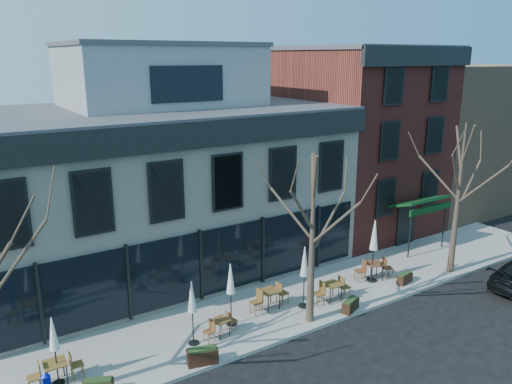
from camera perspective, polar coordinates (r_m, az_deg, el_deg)
ground at (r=22.75m, az=-6.29°, el=-12.60°), size 120.00×120.00×0.00m
sidewalk_front at (r=22.58m, az=3.81°, el=-12.55°), size 33.50×4.70×0.15m
corner_building at (r=25.50m, az=-11.55°, el=1.64°), size 18.39×10.39×11.10m
red_brick_building at (r=32.11m, az=10.52°, el=6.13°), size 8.20×11.78×11.18m
bg_building at (r=40.25m, az=20.03°, el=6.37°), size 12.00×12.00×10.00m
tree_mid at (r=19.67m, az=6.47°, el=-5.09°), size 3.50×3.55×7.04m
tree_right at (r=26.00m, az=22.12°, el=-0.54°), size 3.72×3.77×7.48m
cafe_set_0 at (r=18.60m, az=-21.92°, el=-18.38°), size 1.80×0.73×0.95m
cafe_set_2 at (r=19.94m, az=-4.07°, el=-14.97°), size 1.59×0.74×0.82m
cafe_set_3 at (r=21.74m, az=1.55°, el=-11.91°), size 1.96×0.83×1.02m
cafe_set_4 at (r=22.60m, az=8.65°, el=-10.99°), size 1.93×0.82×1.01m
cafe_set_5 at (r=24.99m, az=13.33°, el=-8.56°), size 2.01×1.10×1.03m
umbrella_0 at (r=17.92m, az=-22.15°, el=-15.14°), size 0.39×0.39×2.43m
umbrella_1 at (r=18.87m, az=-7.33°, el=-12.17°), size 0.41×0.41×2.55m
umbrella_2 at (r=19.98m, az=-2.92°, el=-10.25°), size 0.42×0.42×2.62m
umbrella_3 at (r=21.35m, az=5.56°, el=-8.28°), size 0.44×0.44×2.76m
umbrella_4 at (r=24.18m, az=13.35°, el=-5.19°), size 0.49×0.49×3.07m
planter_1 at (r=18.50m, az=-6.15°, el=-18.12°), size 1.15×0.69×0.60m
planter_2 at (r=22.03m, az=10.75°, el=-12.57°), size 1.01×0.69×0.53m
planter_3 at (r=25.10m, az=16.62°, el=-9.40°), size 0.94×0.52×0.50m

